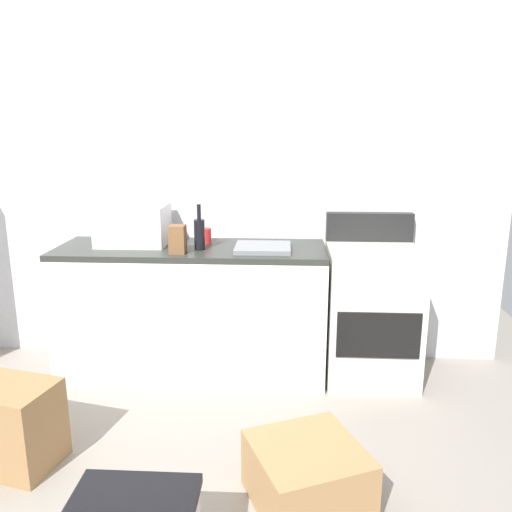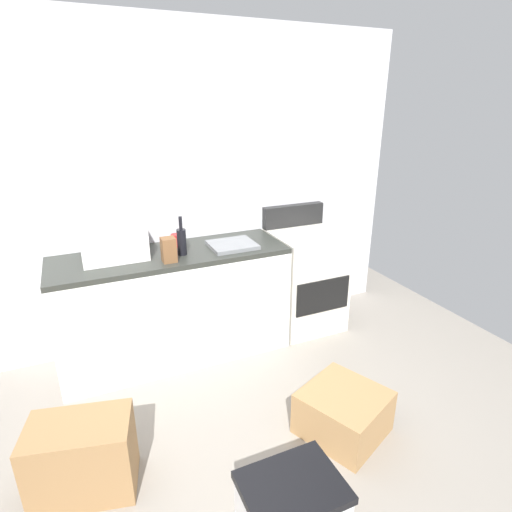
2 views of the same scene
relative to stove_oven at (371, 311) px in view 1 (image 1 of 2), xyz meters
The scene contains 11 objects.
ground_plane 1.99m from the stove_oven, 141.59° to the right, with size 6.00×6.00×0.00m, color gray.
wall_back 1.77m from the stove_oven, 167.22° to the left, with size 5.00×0.10×2.60m, color silver.
kitchen_counter 1.22m from the stove_oven, behind, with size 1.80×0.60×0.90m.
stove_oven is the anchor object (origin of this frame).
microwave 1.72m from the stove_oven, behind, with size 0.46×0.34×0.27m, color white.
sink_basin 0.86m from the stove_oven, behind, with size 0.36×0.32×0.03m, color slate.
wine_bottle 1.27m from the stove_oven, behind, with size 0.07×0.07×0.30m.
coffee_mug 1.25m from the stove_oven, behind, with size 0.08×0.08×0.10m, color red.
knife_block 1.39m from the stove_oven, behind, with size 0.10×0.10×0.18m, color brown.
cardboard_box_medium 2.29m from the stove_oven, 151.36° to the right, with size 0.53×0.33×0.44m, color olive.
cardboard_box_small 1.44m from the stove_oven, 109.93° to the right, with size 0.47×0.48×0.29m, color #A37A4C.
Camera 1 is at (0.93, -2.17, 1.68)m, focal length 36.54 mm.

